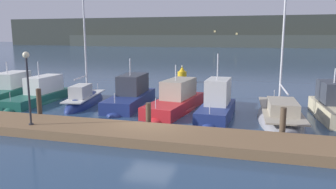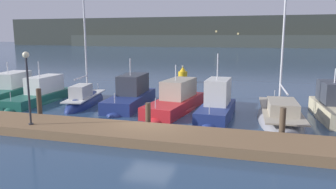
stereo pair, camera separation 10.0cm
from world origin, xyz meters
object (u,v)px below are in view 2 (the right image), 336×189
at_px(motorboat_berth_6, 216,111).
at_px(sailboat_berth_7, 280,118).
at_px(motorboat_berth_5, 175,105).
at_px(motorboat_berth_8, 332,113).
at_px(motorboat_berth_2, 41,97).
at_px(dock_lamppost, 27,76).
at_px(sailboat_berth_3, 85,102).
at_px(channel_buoy, 183,76).
at_px(motorboat_berth_1, 10,93).
at_px(motorboat_berth_4, 131,100).

bearing_deg(motorboat_berth_6, sailboat_berth_7, 6.51).
bearing_deg(motorboat_berth_5, motorboat_berth_8, 2.26).
height_order(motorboat_berth_6, sailboat_berth_7, sailboat_berth_7).
bearing_deg(sailboat_berth_7, motorboat_berth_2, 177.24).
bearing_deg(dock_lamppost, sailboat_berth_7, 26.91).
bearing_deg(sailboat_berth_7, motorboat_berth_5, 173.14).
relative_size(sailboat_berth_3, dock_lamppost, 2.45).
bearing_deg(channel_buoy, motorboat_berth_1, -132.80).
bearing_deg(channel_buoy, motorboat_berth_5, -78.54).
distance_m(motorboat_berth_5, motorboat_berth_8, 9.42).
height_order(motorboat_berth_1, dock_lamppost, dock_lamppost).
bearing_deg(dock_lamppost, motorboat_berth_5, 50.77).
relative_size(motorboat_berth_2, dock_lamppost, 1.96).
bearing_deg(channel_buoy, sailboat_berth_7, -56.16).
xyz_separation_m(sailboat_berth_3, dock_lamppost, (1.03, -7.00, 2.77)).
bearing_deg(sailboat_berth_7, motorboat_berth_8, 21.32).
bearing_deg(motorboat_berth_5, motorboat_berth_2, 179.82).
xyz_separation_m(motorboat_berth_2, motorboat_berth_4, (7.01, 0.47, 0.06)).
distance_m(sailboat_berth_7, motorboat_berth_8, 3.17).
distance_m(motorboat_berth_1, motorboat_berth_5, 13.75).
distance_m(motorboat_berth_2, motorboat_berth_4, 7.03).
height_order(motorboat_berth_6, motorboat_berth_8, motorboat_berth_6).
bearing_deg(motorboat_berth_6, sailboat_berth_3, 172.51).
height_order(motorboat_berth_2, channel_buoy, motorboat_berth_2).
height_order(motorboat_berth_2, motorboat_berth_5, motorboat_berth_5).
bearing_deg(motorboat_berth_2, motorboat_berth_8, 0.98).
relative_size(sailboat_berth_3, motorboat_berth_5, 1.21).
bearing_deg(motorboat_berth_6, motorboat_berth_4, 164.67).
distance_m(motorboat_berth_6, channel_buoy, 14.93).
distance_m(motorboat_berth_1, channel_buoy, 16.42).
xyz_separation_m(motorboat_berth_1, motorboat_berth_5, (13.73, -0.66, -0.02)).
relative_size(motorboat_berth_1, sailboat_berth_3, 0.84).
distance_m(motorboat_berth_4, motorboat_berth_6, 6.43).
relative_size(motorboat_berth_6, sailboat_berth_7, 0.52).
height_order(motorboat_berth_1, motorboat_berth_4, motorboat_berth_4).
distance_m(motorboat_berth_2, channel_buoy, 14.89).
bearing_deg(sailboat_berth_3, motorboat_berth_1, 175.11).
height_order(sailboat_berth_3, motorboat_berth_8, sailboat_berth_3).
bearing_deg(dock_lamppost, motorboat_berth_4, 72.80).
relative_size(motorboat_berth_1, motorboat_berth_2, 1.05).
xyz_separation_m(motorboat_berth_4, sailboat_berth_7, (9.83, -1.29, -0.27)).
relative_size(motorboat_berth_6, motorboat_berth_8, 0.93).
height_order(motorboat_berth_4, sailboat_berth_7, sailboat_berth_7).
height_order(motorboat_berth_4, motorboat_berth_5, motorboat_berth_4).
xyz_separation_m(motorboat_berth_1, motorboat_berth_2, (3.36, -0.63, -0.02)).
bearing_deg(sailboat_berth_7, dock_lamppost, -153.09).
distance_m(motorboat_berth_1, motorboat_berth_6, 16.68).
relative_size(sailboat_berth_3, sailboat_berth_7, 0.85).
distance_m(motorboat_berth_8, dock_lamppost, 16.95).
bearing_deg(motorboat_berth_1, sailboat_berth_7, -4.09).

